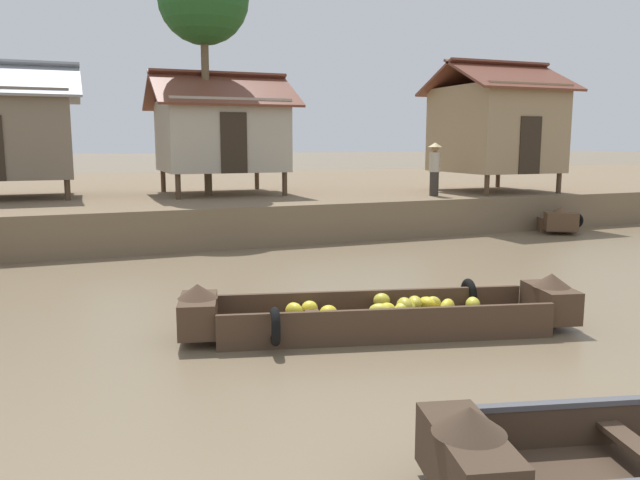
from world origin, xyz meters
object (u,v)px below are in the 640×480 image
(stilt_house_mid_right, at_px, (495,128))
(vendor_person, at_px, (435,166))
(palm_tree_mid, at_px, (203,0))
(banana_boat, at_px, (382,314))
(fishing_skiff_distant, at_px, (546,216))
(stilt_house_mid_left, at_px, (220,134))

(stilt_house_mid_right, bearing_deg, vendor_person, -162.54)
(vendor_person, bearing_deg, palm_tree_mid, 155.46)
(palm_tree_mid, bearing_deg, stilt_house_mid_right, -12.32)
(banana_boat, bearing_deg, vendor_person, 54.64)
(fishing_skiff_distant, bearing_deg, vendor_person, 174.72)
(stilt_house_mid_left, relative_size, stilt_house_mid_right, 1.01)
(stilt_house_mid_left, bearing_deg, vendor_person, -28.48)
(banana_boat, height_order, stilt_house_mid_right, stilt_house_mid_right)
(stilt_house_mid_left, distance_m, palm_tree_mid, 4.08)
(palm_tree_mid, distance_m, vendor_person, 8.77)
(fishing_skiff_distant, xyz_separation_m, stilt_house_mid_left, (-10.16, 3.65, 2.73))
(banana_boat, relative_size, stilt_house_mid_right, 1.34)
(banana_boat, height_order, palm_tree_mid, palm_tree_mid)
(fishing_skiff_distant, xyz_separation_m, stilt_house_mid_right, (-1.23, 1.30, 2.95))
(banana_boat, relative_size, vendor_person, 3.51)
(stilt_house_mid_left, xyz_separation_m, palm_tree_mid, (-0.49, -0.29, 4.04))
(banana_boat, bearing_deg, stilt_house_mid_left, 87.93)
(fishing_skiff_distant, bearing_deg, stilt_house_mid_right, 133.46)
(stilt_house_mid_right, xyz_separation_m, vendor_person, (-2.91, -0.92, -1.23))
(fishing_skiff_distant, relative_size, palm_tree_mid, 0.63)
(vendor_person, bearing_deg, stilt_house_mid_right, 17.46)
(banana_boat, relative_size, fishing_skiff_distant, 1.24)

